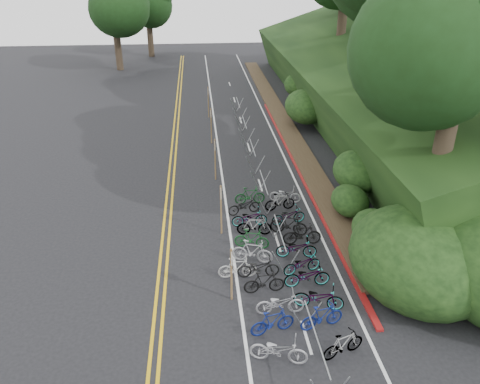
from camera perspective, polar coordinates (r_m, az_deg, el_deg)
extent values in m
plane|color=black|center=(18.02, -3.28, -13.48)|extent=(120.00, 120.00, 0.00)
cube|color=gold|center=(26.53, -8.83, 0.39)|extent=(0.12, 80.00, 0.01)
cube|color=gold|center=(26.51, -8.18, 0.41)|extent=(0.12, 80.00, 0.01)
cube|color=silver|center=(26.49, -2.02, 0.67)|extent=(0.12, 80.00, 0.01)
cube|color=silver|center=(27.02, 6.91, 1.03)|extent=(0.12, 80.00, 0.01)
cube|color=silver|center=(16.87, 8.10, -17.10)|extent=(0.10, 1.60, 0.01)
cube|color=silver|center=(21.50, 4.60, -6.09)|extent=(0.10, 1.60, 0.01)
cube|color=silver|center=(26.67, 2.49, 0.85)|extent=(0.10, 1.60, 0.01)
cube|color=silver|center=(32.14, 1.08, 5.49)|extent=(0.10, 1.60, 0.01)
cube|color=silver|center=(37.77, 0.07, 8.77)|extent=(0.10, 1.60, 0.01)
cube|color=silver|center=(43.49, -0.69, 11.18)|extent=(0.10, 1.60, 0.01)
cube|color=silver|center=(49.29, -1.28, 13.03)|extent=(0.10, 1.60, 0.01)
cube|color=maroon|center=(28.88, 7.09, 2.86)|extent=(0.25, 28.00, 0.10)
cube|color=black|center=(39.34, 15.72, 12.76)|extent=(12.32, 44.00, 9.11)
cube|color=#382819|center=(38.18, 5.07, 8.98)|extent=(1.40, 44.00, 0.16)
ellipsoid|color=#284C19|center=(21.19, 16.18, -4.42)|extent=(2.00, 2.80, 1.60)
ellipsoid|color=#284C19|center=(25.38, 14.21, 2.46)|extent=(2.60, 3.64, 2.08)
ellipsoid|color=#284C19|center=(30.89, 12.95, 7.84)|extent=(2.20, 3.08, 1.76)
ellipsoid|color=#284C19|center=(36.16, 7.93, 10.27)|extent=(3.00, 4.20, 2.40)
ellipsoid|color=#284C19|center=(41.92, 7.10, 12.82)|extent=(2.40, 3.36, 1.92)
ellipsoid|color=#284C19|center=(45.86, 7.74, 14.86)|extent=(2.80, 3.92, 2.24)
ellipsoid|color=#284C19|center=(23.64, 13.24, -1.03)|extent=(1.80, 2.52, 1.44)
ellipsoid|color=#284C19|center=(34.60, 12.39, 10.96)|extent=(3.20, 4.48, 2.56)
ellipsoid|color=black|center=(19.51, 20.96, -7.55)|extent=(5.28, 6.16, 3.52)
cylinder|color=#2D2319|center=(20.94, 23.01, 2.46)|extent=(0.77, 0.77, 5.13)
ellipsoid|color=black|center=(19.68, 25.48, 14.94)|extent=(7.02, 7.02, 6.67)
cylinder|color=#2D2319|center=(23.96, 26.16, 10.34)|extent=(0.84, 0.84, 6.31)
cylinder|color=#2D2319|center=(28.80, 18.36, 13.03)|extent=(0.82, 0.82, 5.92)
cylinder|color=#2D2319|center=(36.83, 17.55, 17.62)|extent=(0.86, 0.86, 6.71)
cylinder|color=#2D2319|center=(44.11, 12.19, 18.22)|extent=(0.79, 0.79, 5.53)
cylinder|color=#2D2319|center=(52.31, 12.50, 20.65)|extent=(0.84, 0.84, 6.31)
cylinder|color=#2D2319|center=(57.18, -14.66, 16.74)|extent=(0.77, 0.77, 5.13)
ellipsoid|color=black|center=(56.63, -15.24, 21.38)|extent=(7.02, 7.02, 6.67)
cylinder|color=#2D2319|center=(64.70, -10.88, 18.00)|extent=(0.75, 0.75, 4.74)
ellipsoid|color=black|center=(64.24, -11.22, 21.70)|extent=(6.14, 6.14, 5.83)
cylinder|color=#95989D|center=(15.23, 9.32, -17.00)|extent=(0.05, 3.37, 0.05)
cylinder|color=#95989D|center=(16.70, 6.88, -14.86)|extent=(0.59, 0.04, 1.16)
cylinder|color=#95989D|center=(16.81, 8.81, -14.68)|extent=(0.59, 0.04, 1.16)
cylinder|color=#95989D|center=(20.04, 4.91, -4.89)|extent=(0.05, 3.00, 0.05)
cylinder|color=#95989D|center=(19.16, 4.72, -8.58)|extent=(0.58, 0.04, 1.13)
cylinder|color=#95989D|center=(19.26, 6.38, -8.47)|extent=(0.58, 0.04, 1.13)
cylinder|color=#95989D|center=(21.47, 3.48, -4.30)|extent=(0.58, 0.04, 1.13)
cylinder|color=#95989D|center=(21.56, 4.95, -4.22)|extent=(0.58, 0.04, 1.13)
cylinder|color=#95989D|center=(24.38, 2.92, 1.23)|extent=(0.05, 3.00, 0.05)
cylinder|color=#95989D|center=(23.37, 2.69, -1.54)|extent=(0.58, 0.04, 1.13)
cylinder|color=#95989D|center=(23.45, 4.04, -1.47)|extent=(0.58, 0.04, 1.13)
cylinder|color=#95989D|center=(25.85, 1.85, 1.38)|extent=(0.58, 0.04, 1.13)
cylinder|color=#95989D|center=(25.92, 3.08, 1.43)|extent=(0.58, 0.04, 1.13)
cylinder|color=#95989D|center=(28.94, 1.55, 5.47)|extent=(0.05, 3.00, 0.05)
cylinder|color=#95989D|center=(27.84, 1.30, 3.31)|extent=(0.58, 0.04, 1.13)
cylinder|color=#95989D|center=(27.90, 2.44, 3.35)|extent=(0.58, 0.04, 1.13)
cylinder|color=#95989D|center=(30.41, 0.70, 5.39)|extent=(0.58, 0.04, 1.13)
cylinder|color=#95989D|center=(30.47, 1.75, 5.42)|extent=(0.58, 0.04, 1.13)
cylinder|color=#95989D|center=(33.62, 0.54, 8.54)|extent=(0.05, 3.00, 0.05)
cylinder|color=#95989D|center=(32.46, 0.30, 6.79)|extent=(0.58, 0.04, 1.13)
cylinder|color=#95989D|center=(32.52, 1.29, 6.82)|extent=(0.58, 0.04, 1.13)
cylinder|color=#95989D|center=(35.10, -0.15, 8.34)|extent=(0.58, 0.04, 1.13)
cylinder|color=#95989D|center=(35.15, 0.77, 8.36)|extent=(0.58, 0.04, 1.13)
cylinder|color=#95989D|center=(38.38, -0.23, 10.85)|extent=(0.05, 3.00, 0.05)
cylinder|color=#95989D|center=(37.18, -0.46, 9.40)|extent=(0.58, 0.04, 1.13)
cylinder|color=#95989D|center=(37.23, 0.41, 9.42)|extent=(0.58, 0.04, 1.13)
cylinder|color=#95989D|center=(39.86, -0.81, 10.59)|extent=(0.58, 0.04, 1.13)
cylinder|color=#95989D|center=(39.90, 0.00, 10.61)|extent=(0.58, 0.04, 1.13)
cylinder|color=brown|center=(17.51, -1.05, -10.05)|extent=(0.08, 0.08, 2.28)
cube|color=silver|center=(17.05, -1.08, -7.92)|extent=(0.02, 0.40, 0.50)
cylinder|color=brown|center=(21.46, -2.32, -2.21)|extent=(0.08, 0.08, 2.50)
cube|color=silver|center=(21.04, -2.36, -0.06)|extent=(0.02, 0.40, 0.50)
cylinder|color=brown|center=(26.87, -3.05, 3.95)|extent=(0.08, 0.08, 2.50)
cube|color=silver|center=(26.54, -3.09, 5.75)|extent=(0.02, 0.40, 0.50)
cylinder|color=brown|center=(32.49, -3.53, 8.02)|extent=(0.08, 0.08, 2.50)
cube|color=silver|center=(32.21, -3.58, 9.54)|extent=(0.02, 0.40, 0.50)
cylinder|color=brown|center=(38.22, -3.88, 10.88)|extent=(0.08, 0.08, 2.50)
cube|color=silver|center=(37.99, -3.92, 12.18)|extent=(0.02, 0.40, 0.50)
imported|color=beige|center=(18.99, -0.32, -9.22)|extent=(0.45, 1.57, 0.94)
imported|color=#9E9EA3|center=(15.67, 4.74, -18.61)|extent=(1.11, 1.97, 0.98)
imported|color=slate|center=(16.16, 12.48, -17.67)|extent=(0.96, 1.62, 0.94)
imported|color=navy|center=(16.59, 3.99, -15.51)|extent=(0.83, 1.67, 0.97)
imported|color=navy|center=(16.98, 9.95, -14.71)|extent=(0.84, 1.70, 0.98)
imported|color=#9E9EA3|center=(17.38, 4.92, -13.32)|extent=(0.64, 1.78, 0.93)
imported|color=slate|center=(17.76, 9.57, -12.55)|extent=(1.10, 1.96, 0.97)
imported|color=black|center=(18.26, 2.97, -10.91)|extent=(0.54, 1.63, 0.96)
imported|color=slate|center=(18.74, 8.18, -10.09)|extent=(0.68, 1.84, 0.96)
imported|color=black|center=(19.07, 2.26, -9.16)|extent=(0.60, 1.71, 0.90)
imported|color=slate|center=(19.45, 7.55, -8.68)|extent=(0.97, 1.73, 0.86)
imported|color=#9E9EA3|center=(19.85, 1.50, -7.26)|extent=(1.01, 1.83, 1.06)
imported|color=slate|center=(20.33, 6.89, -6.79)|extent=(0.78, 1.81, 0.92)
imported|color=#144C1E|center=(20.79, 1.44, -5.73)|extent=(0.83, 1.62, 0.94)
imported|color=black|center=(21.18, 7.58, -5.13)|extent=(0.54, 1.76, 1.05)
imported|color=slate|center=(21.73, 1.75, -4.11)|extent=(0.61, 1.66, 0.98)
imported|color=black|center=(21.87, 5.97, -3.92)|extent=(1.07, 1.83, 1.06)
imported|color=slate|center=(22.45, 1.16, -3.14)|extent=(0.67, 1.74, 0.90)
imported|color=slate|center=(22.74, 5.92, -2.88)|extent=(0.93, 1.78, 0.89)
imported|color=black|center=(23.50, 0.49, -1.69)|extent=(1.03, 1.80, 0.89)
imported|color=slate|center=(23.91, 4.89, -1.19)|extent=(0.67, 1.63, 0.95)
imported|color=#144C1E|center=(24.43, 1.21, -0.43)|extent=(0.52, 1.61, 0.96)
imported|color=#9E9EA3|center=(24.76, 5.52, -0.31)|extent=(0.95, 1.72, 0.86)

